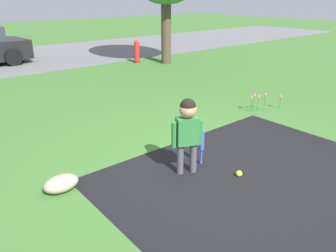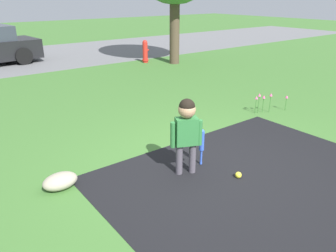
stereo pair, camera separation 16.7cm
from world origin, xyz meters
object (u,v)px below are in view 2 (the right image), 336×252
(baseball_bat, at_px, (202,142))
(fire_hydrant, at_px, (145,52))
(sports_ball, at_px, (238,175))
(child, at_px, (187,126))

(baseball_bat, height_order, fire_hydrant, fire_hydrant)
(baseball_bat, relative_size, sports_ball, 6.36)
(child, bearing_deg, fire_hydrant, 84.81)
(child, xyz_separation_m, sports_ball, (0.48, -0.54, -0.65))
(sports_ball, distance_m, fire_hydrant, 8.32)
(baseball_bat, xyz_separation_m, sports_ball, (0.14, -0.59, -0.31))
(baseball_bat, distance_m, fire_hydrant, 7.86)
(sports_ball, bearing_deg, baseball_bat, 103.64)
(child, relative_size, baseball_bat, 1.94)
(child, height_order, fire_hydrant, child)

